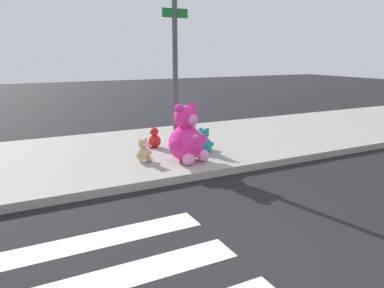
{
  "coord_description": "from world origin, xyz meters",
  "views": [
    {
      "loc": [
        -2.22,
        -2.67,
        2.29
      ],
      "look_at": [
        0.99,
        3.6,
        0.55
      ],
      "focal_mm": 34.06,
      "sensor_mm": 36.0,
      "label": 1
    }
  ],
  "objects_px": {
    "sign_pole": "(175,76)",
    "plush_lavender": "(191,135)",
    "plush_pink_large": "(187,138)",
    "plush_red": "(154,139)",
    "plush_teal": "(204,143)",
    "plush_tan": "(144,152)"
  },
  "relations": [
    {
      "from": "plush_pink_large",
      "to": "plush_lavender",
      "type": "bearing_deg",
      "value": 60.06
    },
    {
      "from": "plush_lavender",
      "to": "plush_teal",
      "type": "relative_size",
      "value": 1.06
    },
    {
      "from": "plush_tan",
      "to": "plush_teal",
      "type": "xyz_separation_m",
      "value": [
        1.44,
        0.06,
        0.03
      ]
    },
    {
      "from": "plush_red",
      "to": "plush_teal",
      "type": "distance_m",
      "value": 1.26
    },
    {
      "from": "plush_lavender",
      "to": "plush_tan",
      "type": "relative_size",
      "value": 1.24
    },
    {
      "from": "sign_pole",
      "to": "plush_lavender",
      "type": "distance_m",
      "value": 1.72
    },
    {
      "from": "plush_tan",
      "to": "plush_red",
      "type": "distance_m",
      "value": 1.18
    },
    {
      "from": "plush_teal",
      "to": "plush_red",
      "type": "bearing_deg",
      "value": 131.05
    },
    {
      "from": "plush_teal",
      "to": "sign_pole",
      "type": "bearing_deg",
      "value": 163.54
    },
    {
      "from": "plush_tan",
      "to": "sign_pole",
      "type": "bearing_deg",
      "value": 16.04
    },
    {
      "from": "plush_pink_large",
      "to": "plush_teal",
      "type": "bearing_deg",
      "value": 32.83
    },
    {
      "from": "plush_lavender",
      "to": "plush_tan",
      "type": "height_order",
      "value": "plush_lavender"
    },
    {
      "from": "plush_pink_large",
      "to": "plush_tan",
      "type": "xyz_separation_m",
      "value": [
        -0.82,
        0.34,
        -0.28
      ]
    },
    {
      "from": "plush_pink_large",
      "to": "plush_red",
      "type": "xyz_separation_m",
      "value": [
        -0.2,
        1.35,
        -0.28
      ]
    },
    {
      "from": "plush_lavender",
      "to": "plush_red",
      "type": "xyz_separation_m",
      "value": [
        -0.9,
        0.14,
        -0.05
      ]
    },
    {
      "from": "sign_pole",
      "to": "plush_pink_large",
      "type": "xyz_separation_m",
      "value": [
        -0.02,
        -0.58,
        -1.22
      ]
    },
    {
      "from": "plush_pink_large",
      "to": "plush_lavender",
      "type": "relative_size",
      "value": 1.98
    },
    {
      "from": "sign_pole",
      "to": "plush_red",
      "type": "bearing_deg",
      "value": 105.91
    },
    {
      "from": "plush_lavender",
      "to": "plush_tan",
      "type": "bearing_deg",
      "value": -150.21
    },
    {
      "from": "plush_red",
      "to": "plush_tan",
      "type": "bearing_deg",
      "value": -121.39
    },
    {
      "from": "plush_lavender",
      "to": "plush_red",
      "type": "relative_size",
      "value": 1.24
    },
    {
      "from": "plush_tan",
      "to": "plush_teal",
      "type": "height_order",
      "value": "plush_teal"
    }
  ]
}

